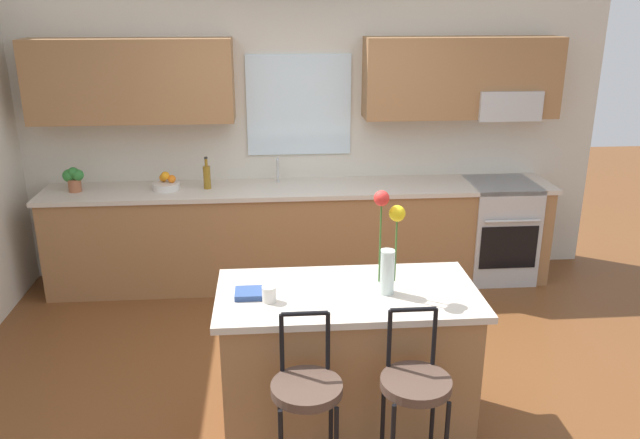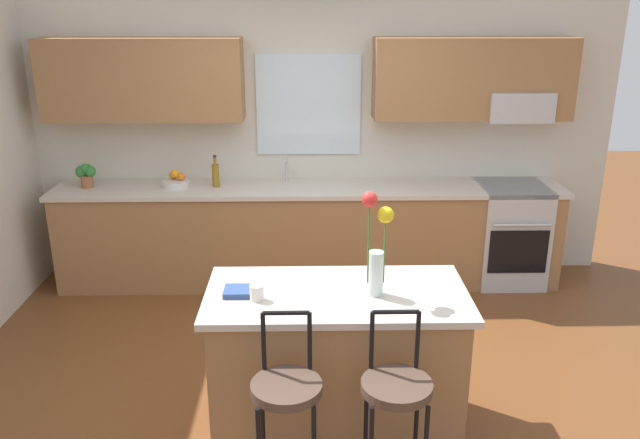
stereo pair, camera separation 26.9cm
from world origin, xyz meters
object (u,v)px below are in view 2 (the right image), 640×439
at_px(kitchen_island, 336,361).
at_px(potted_plant_small, 86,174).
at_px(oven_range, 509,234).
at_px(fruit_bowl_oranges, 176,182).
at_px(bar_stool_middle, 396,394).
at_px(bottle_olive_oil, 216,175).
at_px(mug_ceramic, 257,293).
at_px(flower_vase, 377,248).
at_px(bar_stool_near, 287,395).
at_px(cookbook, 242,291).

distance_m(kitchen_island, potted_plant_small, 3.11).
bearing_deg(oven_range, kitchen_island, -127.83).
xyz_separation_m(oven_range, fruit_bowl_oranges, (-3.03, 0.03, 0.51)).
xyz_separation_m(oven_range, bar_stool_middle, (-1.41, -2.77, 0.18)).
distance_m(bar_stool_middle, bottle_olive_oil, 3.09).
relative_size(oven_range, kitchen_island, 0.61).
height_order(kitchen_island, mug_ceramic, mug_ceramic).
xyz_separation_m(flower_vase, fruit_bowl_oranges, (-1.56, 2.24, -0.24)).
bearing_deg(bar_stool_near, bottle_olive_oil, 104.24).
height_order(oven_range, flower_vase, flower_vase).
bearing_deg(flower_vase, cookbook, 178.09).
distance_m(kitchen_island, bottle_olive_oil, 2.47).
xyz_separation_m(flower_vase, cookbook, (-0.76, 0.03, -0.27)).
bearing_deg(bar_stool_near, bar_stool_middle, 0.00).
relative_size(flower_vase, mug_ceramic, 6.82).
distance_m(bar_stool_middle, cookbook, 1.05).
distance_m(bar_stool_near, cookbook, 0.71).
bearing_deg(bar_stool_middle, mug_ceramic, 145.36).
relative_size(flower_vase, fruit_bowl_oranges, 2.56).
distance_m(kitchen_island, fruit_bowl_oranges, 2.63).
xyz_separation_m(oven_range, mug_ceramic, (-2.14, -2.26, 0.51)).
distance_m(oven_range, cookbook, 3.16).
xyz_separation_m(bar_stool_near, flower_vase, (0.49, 0.56, 0.57)).
bearing_deg(flower_vase, mug_ceramic, -175.39).
distance_m(bar_stool_near, bar_stool_middle, 0.55).
bearing_deg(fruit_bowl_oranges, bar_stool_middle, -59.96).
distance_m(flower_vase, potted_plant_small, 3.25).
height_order(kitchen_island, potted_plant_small, potted_plant_small).
xyz_separation_m(oven_range, bar_stool_near, (-1.96, -2.77, 0.18)).
relative_size(bar_stool_middle, potted_plant_small, 4.81).
bearing_deg(kitchen_island, flower_vase, -9.71).
height_order(oven_range, potted_plant_small, potted_plant_small).
height_order(oven_range, fruit_bowl_oranges, fruit_bowl_oranges).
bearing_deg(bar_stool_middle, potted_plant_small, 130.72).
bearing_deg(potted_plant_small, fruit_bowl_oranges, 0.17).
bearing_deg(flower_vase, bar_stool_middle, -84.05).
bearing_deg(mug_ceramic, bar_stool_middle, -34.64).
bearing_deg(cookbook, bar_stool_near, -65.12).
distance_m(cookbook, potted_plant_small, 2.72).
relative_size(bar_stool_middle, cookbook, 5.21).
xyz_separation_m(bar_stool_middle, flower_vase, (-0.06, 0.56, 0.57)).
bearing_deg(oven_range, mug_ceramic, -133.36).
relative_size(oven_range, bottle_olive_oil, 3.22).
bearing_deg(potted_plant_small, bar_stool_middle, -49.28).
height_order(kitchen_island, cookbook, cookbook).
distance_m(cookbook, fruit_bowl_oranges, 2.35).
height_order(mug_ceramic, fruit_bowl_oranges, fruit_bowl_oranges).
bearing_deg(potted_plant_small, flower_vase, -43.64).
bearing_deg(fruit_bowl_oranges, bar_stool_near, -69.12).
bearing_deg(mug_ceramic, flower_vase, 4.61).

